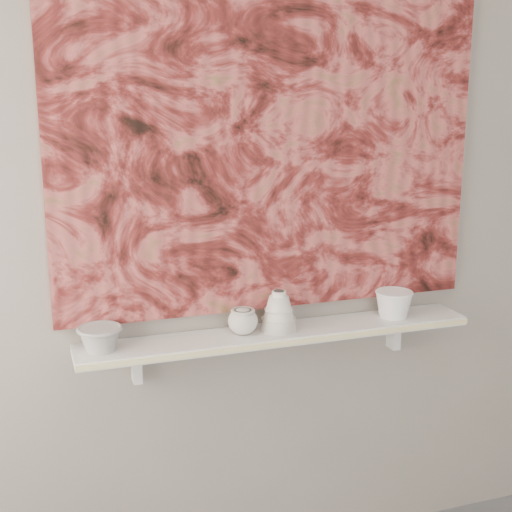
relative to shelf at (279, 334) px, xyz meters
name	(u,v)px	position (x,y,z in m)	size (l,w,h in m)	color
wall_back	(271,206)	(0.00, 0.09, 0.44)	(3.60, 3.60, 0.00)	gray
shelf	(279,334)	(0.00, 0.00, 0.00)	(1.40, 0.18, 0.03)	silver
shelf_stripe	(289,343)	(0.00, -0.09, 0.00)	(1.40, 0.01, 0.02)	beige
bracket_left	(136,365)	(-0.49, 0.06, -0.07)	(0.03, 0.06, 0.12)	silver
bracket_right	(394,333)	(0.49, 0.06, -0.07)	(0.03, 0.06, 0.12)	silver
painting	(272,151)	(0.00, 0.08, 0.62)	(1.50, 0.03, 1.10)	maroon
house_motif	(388,232)	(0.45, 0.07, 0.32)	(0.09, 0.00, 0.08)	black
bowl_grey	(100,338)	(-0.61, 0.00, 0.06)	(0.14, 0.14, 0.08)	#999996
cup_cream	(243,321)	(-0.13, 0.00, 0.06)	(0.10, 0.10, 0.09)	beige
bell_vessel	(279,310)	(0.00, 0.00, 0.09)	(0.13, 0.13, 0.14)	white
bowl_white	(394,304)	(0.45, 0.00, 0.06)	(0.14, 0.14, 0.10)	white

